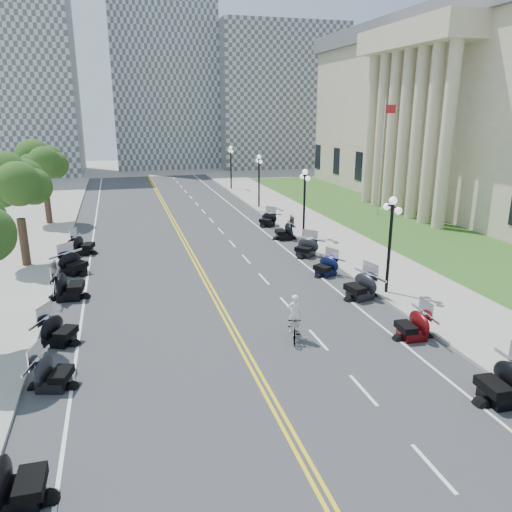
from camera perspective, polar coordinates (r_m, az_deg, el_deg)
ground at (r=20.23m, az=-1.43°, el=-10.63°), size 160.00×160.00×0.00m
road at (r=29.30m, az=-6.23°, el=-1.94°), size 16.00×90.00×0.01m
centerline_yellow_a at (r=29.28m, az=-6.46°, el=-1.95°), size 0.12×90.00×0.00m
centerline_yellow_b at (r=29.32m, az=-5.99°, el=-1.91°), size 0.12×90.00×0.00m
edge_line_north at (r=30.90m, az=5.55°, el=-0.93°), size 0.12×90.00×0.00m
edge_line_south at (r=29.05m, az=-18.78°, el=-2.91°), size 0.12×90.00×0.00m
lane_dash_4 at (r=15.21m, az=19.58°, el=-21.86°), size 0.12×2.00×0.00m
lane_dash_5 at (r=17.98m, az=12.15°, el=-14.73°), size 0.12×2.00×0.00m
lane_dash_6 at (r=21.14m, az=7.13°, el=-9.46°), size 0.12×2.00×0.00m
lane_dash_7 at (r=24.55m, az=3.56°, el=-5.57°), size 0.12×2.00×0.00m
lane_dash_8 at (r=28.12m, az=0.90°, el=-2.63°), size 0.12×2.00×0.00m
lane_dash_9 at (r=31.79m, az=-1.13°, el=-0.35°), size 0.12×2.00×0.00m
lane_dash_10 at (r=35.53m, az=-2.75°, el=1.45°), size 0.12×2.00×0.00m
lane_dash_11 at (r=39.32m, az=-4.05°, el=2.90°), size 0.12×2.00×0.00m
lane_dash_12 at (r=43.15m, az=-5.13°, el=4.10°), size 0.12×2.00×0.00m
lane_dash_13 at (r=47.01m, az=-6.03°, el=5.10°), size 0.12×2.00×0.00m
lane_dash_14 at (r=50.89m, az=-6.80°, el=5.95°), size 0.12×2.00×0.00m
lane_dash_15 at (r=54.78m, az=-7.46°, el=6.67°), size 0.12×2.00×0.00m
lane_dash_16 at (r=58.69m, az=-8.03°, el=7.30°), size 0.12×2.00×0.00m
lane_dash_17 at (r=62.62m, az=-8.54°, el=7.85°), size 0.12×2.00×0.00m
lane_dash_18 at (r=66.55m, az=-8.98°, el=8.33°), size 0.12×2.00×0.00m
lane_dash_19 at (r=70.49m, az=-9.38°, el=8.76°), size 0.12×2.00×0.00m
sidewalk_north at (r=32.54m, az=12.31°, el=-0.22°), size 5.00×90.00×0.15m
sidewalk_south at (r=29.60m, az=-26.73°, el=-3.34°), size 5.00×90.00×0.15m
lawn at (r=42.66m, az=15.72°, el=3.45°), size 9.00×60.00×0.10m
distant_block_a at (r=80.73m, az=-26.59°, el=17.53°), size 18.00×14.00×26.00m
distant_block_b at (r=86.07m, az=-10.60°, el=20.08°), size 16.00×12.00×30.00m
distant_block_c at (r=86.60m, az=2.27°, el=17.65°), size 20.00×14.00×22.00m
street_lamp_2 at (r=25.93m, az=15.02°, el=1.12°), size 0.50×1.20×4.90m
street_lamp_3 at (r=36.50m, az=5.53°, el=5.96°), size 0.50×1.20×4.90m
street_lamp_4 at (r=47.74m, az=0.34°, el=8.52°), size 0.50×1.20×4.90m
street_lamp_5 at (r=59.28m, az=-2.88°, el=10.05°), size 0.50×1.20×4.90m
flagpole at (r=45.56m, az=14.16°, el=10.68°), size 1.10×0.20×10.00m
tree_3 at (r=32.29m, az=-25.66°, el=6.92°), size 4.80×4.80×9.20m
tree_4 at (r=44.07m, az=-23.16°, el=9.36°), size 4.80×4.80×9.20m
motorcycle_n_4 at (r=18.44m, az=26.43°, el=-12.70°), size 2.27×2.27×1.52m
motorcycle_n_5 at (r=21.85m, az=17.49°, el=-7.38°), size 2.00×2.00×1.33m
motorcycle_n_6 at (r=25.62m, az=11.86°, el=-3.24°), size 2.46×2.46×1.45m
motorcycle_n_7 at (r=28.84m, az=7.98°, el=-1.03°), size 2.35×2.35×1.24m
motorcycle_n_8 at (r=32.39m, az=5.72°, el=1.10°), size 2.70×2.70×1.34m
motorcycle_n_9 at (r=36.58m, az=3.28°, el=2.99°), size 2.14×2.14×1.40m
motorcycle_n_10 at (r=40.68m, az=1.33°, el=4.29°), size 2.53×2.53×1.26m
motorcycle_s_4 at (r=14.20m, az=-25.87°, el=-22.09°), size 2.14×2.14×1.47m
motorcycle_s_5 at (r=18.75m, az=-22.24°, el=-12.05°), size 2.29×2.29×1.30m
motorcycle_s_6 at (r=21.90m, az=-21.63°, el=-7.73°), size 2.55×2.55×1.34m
motorcycle_s_7 at (r=26.72m, az=-20.65°, el=-3.03°), size 2.42×2.42×1.56m
motorcycle_s_8 at (r=30.63m, az=-20.14°, el=-0.67°), size 2.89×2.89×1.43m
motorcycle_s_9 at (r=34.68m, az=-19.17°, el=1.32°), size 2.46×2.46×1.39m
bicycle at (r=20.87m, az=4.36°, el=-8.12°), size 1.05×1.89×1.10m
cyclist_rider at (r=20.34m, az=4.45°, el=-4.62°), size 0.60×0.39×1.63m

